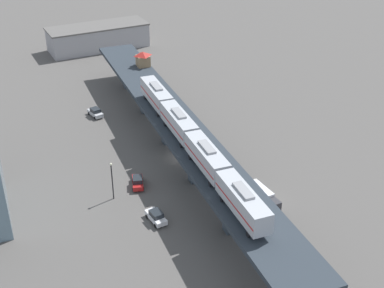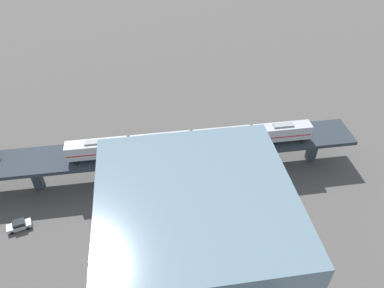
{
  "view_description": "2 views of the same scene",
  "coord_description": "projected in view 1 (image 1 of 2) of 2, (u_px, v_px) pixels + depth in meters",
  "views": [
    {
      "loc": [
        -29.22,
        -82.06,
        51.72
      ],
      "look_at": [
        -1.43,
        -10.93,
        9.04
      ],
      "focal_mm": 50.0,
      "sensor_mm": 36.0,
      "label": 1
    },
    {
      "loc": [
        -59.1,
        -2.37,
        58.05
      ],
      "look_at": [
        -1.43,
        -10.93,
        9.04
      ],
      "focal_mm": 35.0,
      "sensor_mm": 36.0,
      "label": 2
    }
  ],
  "objects": [
    {
      "name": "delivery_truck",
      "position": [
        262.0,
        198.0,
        86.71
      ],
      "size": [
        3.16,
        7.43,
        3.2
      ],
      "color": "#333338",
      "rests_on": "ground"
    },
    {
      "name": "warehouse_building",
      "position": [
        98.0,
        37.0,
        154.47
      ],
      "size": [
        29.39,
        12.82,
        6.8
      ],
      "color": "#99999E",
      "rests_on": "ground"
    },
    {
      "name": "ground_plane",
      "position": [
        178.0,
        158.0,
        101.23
      ],
      "size": [
        400.0,
        400.0,
        0.0
      ],
      "primitive_type": "plane",
      "color": "#514F4C"
    },
    {
      "name": "street_car_silver",
      "position": [
        95.0,
        112.0,
        116.47
      ],
      "size": [
        2.85,
        4.71,
        1.89
      ],
      "color": "#B7BABF",
      "rests_on": "ground"
    },
    {
      "name": "elevated_viaduct",
      "position": [
        178.0,
        128.0,
        97.93
      ],
      "size": [
        8.68,
        92.03,
        7.54
      ],
      "color": "#283039",
      "rests_on": "ground"
    },
    {
      "name": "street_car_white",
      "position": [
        156.0,
        216.0,
        83.76
      ],
      "size": [
        2.55,
        4.65,
        1.89
      ],
      "color": "silver",
      "rests_on": "ground"
    },
    {
      "name": "street_lamp",
      "position": [
        112.0,
        178.0,
        87.64
      ],
      "size": [
        0.44,
        0.44,
        6.94
      ],
      "color": "black",
      "rests_on": "ground"
    },
    {
      "name": "signal_hut",
      "position": [
        143.0,
        59.0,
        121.8
      ],
      "size": [
        3.23,
        3.23,
        3.4
      ],
      "color": "#8C7251",
      "rests_on": "elevated_viaduct"
    },
    {
      "name": "subway_train",
      "position": [
        192.0,
        138.0,
        86.98
      ],
      "size": [
        2.99,
        49.81,
        4.45
      ],
      "color": "#ADB2BA",
      "rests_on": "elevated_viaduct"
    },
    {
      "name": "street_car_red",
      "position": [
        138.0,
        182.0,
        92.43
      ],
      "size": [
        2.79,
        4.7,
        1.89
      ],
      "color": "#AD1E1E",
      "rests_on": "ground"
    }
  ]
}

